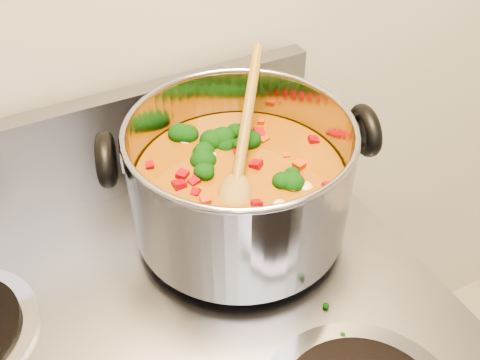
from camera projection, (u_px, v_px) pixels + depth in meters
name	position (u px, v px, depth m)	size (l,w,h in m)	color
stockpot	(240.00, 182.00, 0.68)	(0.35, 0.28, 0.17)	#9F9FA6
wooden_spoon	(241.00, 154.00, 0.67)	(0.17, 0.22, 0.11)	olive
cooktop_crumbs	(277.00, 229.00, 0.74)	(0.37, 0.21, 0.01)	black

